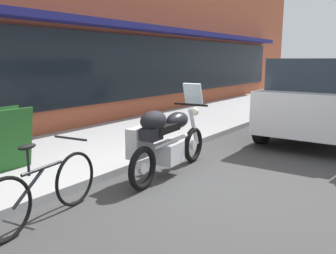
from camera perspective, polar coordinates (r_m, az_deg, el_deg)
The scene contains 7 objects.
ground_plane at distance 5.32m, azimuth 6.03°, elevation -8.68°, with size 80.00×80.00×0.00m, color #393939.
storefront_building at distance 12.71m, azimuth 2.46°, elevation 16.83°, with size 20.44×0.90×6.32m.
sidewalk_curb at distance 14.45m, azimuth 14.13°, elevation 3.73°, with size 30.00×3.09×0.12m.
touring_motorcycle at distance 5.35m, azimuth -0.52°, elevation -1.84°, with size 2.18×0.62×1.38m.
parked_bicycle at distance 4.14m, azimuth -19.51°, elevation -9.59°, with size 1.67×0.48×0.93m.
parked_minivan at distance 8.81m, azimuth 23.90°, elevation 4.56°, with size 4.51×2.07×1.79m.
sandwich_board_sign at distance 5.84m, azimuth -24.06°, elevation -1.72°, with size 0.55×0.42×0.94m.
Camera 1 is at (-4.38, -2.44, 1.77)m, focal length 37.67 mm.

